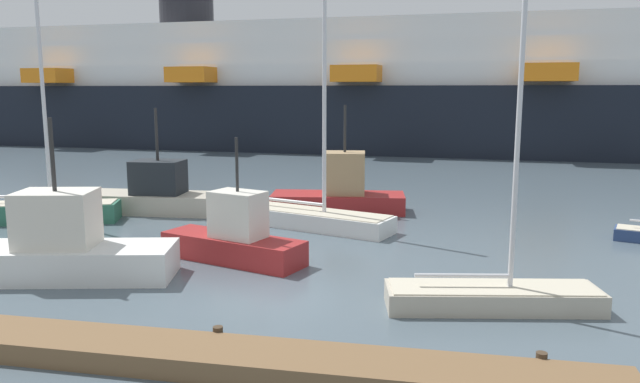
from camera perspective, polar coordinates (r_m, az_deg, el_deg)
ground_plane at (r=18.53m, az=-5.27°, el=-9.89°), size 600.00×600.00×0.00m
dock_pier at (r=14.36m, az=-10.76°, el=-14.88°), size 18.24×1.81×0.60m
sailboat_0 at (r=18.15m, az=15.84°, el=-8.85°), size 6.17×2.65×11.90m
sailboat_1 at (r=27.39m, az=-0.66°, el=-2.26°), size 7.60×4.20×11.07m
sailboat_3 at (r=31.41m, az=-24.73°, el=-1.51°), size 7.33×3.73×11.08m
fishing_boat_0 at (r=22.26m, az=-7.99°, el=-4.28°), size 5.70×3.30×4.49m
fishing_boat_1 at (r=21.72m, az=-22.60°, el=-4.93°), size 7.05×3.68×5.26m
fishing_boat_2 at (r=30.97m, az=1.90°, el=-0.07°), size 6.93×3.14×5.38m
fishing_boat_3 at (r=31.91m, az=-15.20°, el=-0.30°), size 7.54×2.73×5.24m
channel_buoy_0 at (r=27.26m, az=-20.62°, el=-3.33°), size 0.74×0.74×1.46m
cruise_ship at (r=65.20m, az=4.81°, el=9.29°), size 118.95×24.83×18.78m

